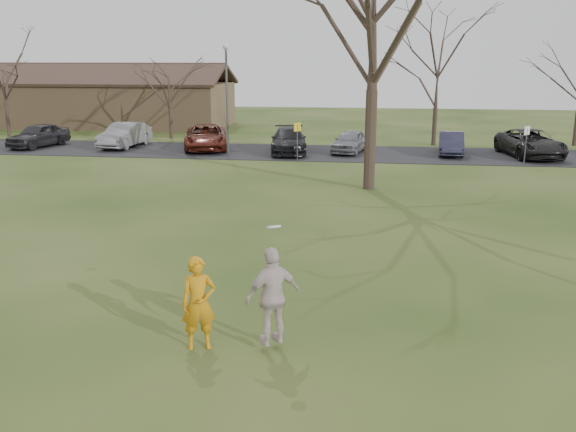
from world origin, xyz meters
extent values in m
plane|color=#1E380F|center=(0.00, 0.00, 0.00)|extent=(120.00, 120.00, 0.00)
cube|color=black|center=(0.00, 25.00, 0.02)|extent=(62.00, 6.50, 0.04)
imported|color=#C07E0F|center=(-1.08, -0.70, 0.92)|extent=(0.78, 0.64, 1.84)
imported|color=#28272A|center=(-18.81, 24.89, 0.78)|extent=(2.71, 4.65, 1.49)
imported|color=gray|center=(-13.39, 25.56, 0.80)|extent=(2.03, 4.75, 1.52)
imported|color=#571F14|center=(-8.07, 25.37, 0.79)|extent=(3.72, 5.83, 1.50)
imported|color=black|center=(-2.83, 24.61, 0.77)|extent=(2.69, 5.23, 1.45)
imported|color=slate|center=(0.74, 25.23, 0.70)|extent=(2.35, 4.11, 1.32)
imported|color=#27273B|center=(6.61, 25.25, 0.69)|extent=(1.72, 4.05, 1.30)
imported|color=black|center=(10.98, 25.12, 0.80)|extent=(3.38, 5.82, 1.52)
imported|color=beige|center=(0.35, -0.58, 1.10)|extent=(1.19, 1.06, 1.93)
cylinder|color=white|center=(0.37, -0.57, 2.47)|extent=(0.28, 0.27, 0.11)
cube|color=#8C6D4C|center=(-20.00, 38.00, 1.75)|extent=(20.00, 8.00, 3.50)
cube|color=#33231C|center=(-20.00, 35.95, 4.25)|extent=(20.60, 4.40, 1.78)
cube|color=#33231C|center=(-20.00, 40.05, 4.25)|extent=(20.60, 4.40, 1.78)
cube|color=#38281E|center=(-20.00, 38.00, 4.95)|extent=(20.60, 0.45, 0.20)
cylinder|color=#47474C|center=(-6.00, 22.50, 3.00)|extent=(0.12, 0.12, 6.00)
sphere|color=beige|center=(-6.00, 22.50, 6.10)|extent=(0.34, 0.34, 0.34)
cylinder|color=#47474C|center=(-2.00, 22.00, 1.00)|extent=(0.06, 0.06, 2.00)
cube|color=yellow|center=(-2.00, 22.00, 1.85)|extent=(0.35, 0.35, 0.45)
cylinder|color=#47474C|center=(10.00, 22.00, 1.00)|extent=(0.06, 0.06, 2.00)
cube|color=silver|center=(10.00, 22.00, 1.85)|extent=(0.35, 0.35, 0.45)
camera|label=1|loc=(2.15, -11.40, 5.49)|focal=38.44mm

